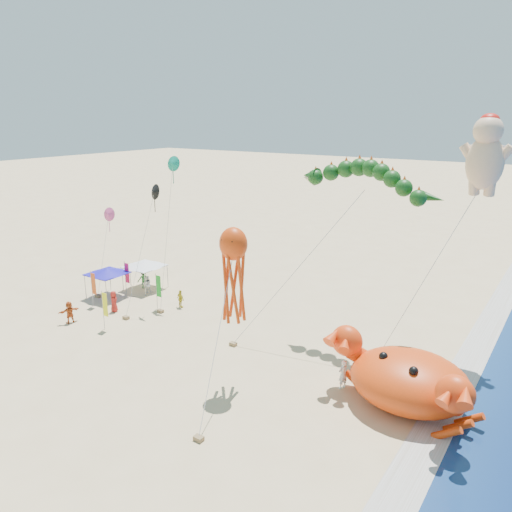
# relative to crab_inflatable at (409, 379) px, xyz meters

# --- Properties ---
(ground) EXTENTS (320.00, 320.00, 0.00)m
(ground) POSITION_rel_crab_inflatable_xyz_m (-10.10, 0.60, -1.78)
(ground) COLOR #D1B784
(ground) RESTS_ON ground
(foam_strip) EXTENTS (320.00, 320.00, 0.00)m
(foam_strip) POSITION_rel_crab_inflatable_xyz_m (1.90, 0.60, -1.77)
(foam_strip) COLOR silver
(foam_strip) RESTS_ON ground
(crab_inflatable) EXTENTS (9.22, 7.67, 4.04)m
(crab_inflatable) POSITION_rel_crab_inflatable_xyz_m (0.00, 0.00, 0.00)
(crab_inflatable) COLOR #E03D0B
(crab_inflatable) RESTS_ON ground
(dragon_kite) EXTENTS (12.63, 7.08, 12.95)m
(dragon_kite) POSITION_rel_crab_inflatable_xyz_m (-5.71, 5.83, 10.03)
(dragon_kite) COLOR #113F11
(dragon_kite) RESTS_ON ground
(cherub_kite) EXTENTS (5.92, 5.94, 16.26)m
(cherub_kite) POSITION_rel_crab_inflatable_xyz_m (1.00, 9.42, 12.02)
(cherub_kite) COLOR #FAC798
(cherub_kite) RESTS_ON ground
(octopus_kite) EXTENTS (3.06, 6.81, 9.93)m
(octopus_kite) POSITION_rel_crab_inflatable_xyz_m (-9.88, -3.12, 5.70)
(octopus_kite) COLOR #DE3E0B
(octopus_kite) RESTS_ON ground
(canopy_blue) EXTENTS (3.40, 3.40, 2.71)m
(canopy_blue) POSITION_rel_crab_inflatable_xyz_m (-28.42, 2.67, 0.66)
(canopy_blue) COLOR gray
(canopy_blue) RESTS_ON ground
(canopy_white) EXTENTS (3.55, 3.55, 2.71)m
(canopy_white) POSITION_rel_crab_inflatable_xyz_m (-27.26, 6.17, 0.66)
(canopy_white) COLOR gray
(canopy_white) RESTS_ON ground
(feather_flags) EXTENTS (5.70, 6.47, 3.20)m
(feather_flags) POSITION_rel_crab_inflatable_xyz_m (-25.04, 1.27, 0.23)
(feather_flags) COLOR gray
(feather_flags) RESTS_ON ground
(beachgoers) EXTENTS (24.55, 10.79, 1.87)m
(beachgoers) POSITION_rel_crab_inflatable_xyz_m (-23.82, 1.93, -0.89)
(beachgoers) COLOR #C1511E
(beachgoers) RESTS_ON ground
(small_kites) EXTENTS (8.88, 5.49, 12.85)m
(small_kites) POSITION_rel_crab_inflatable_xyz_m (-25.15, 4.40, 6.99)
(small_kites) COLOR #0C8C6D
(small_kites) RESTS_ON ground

